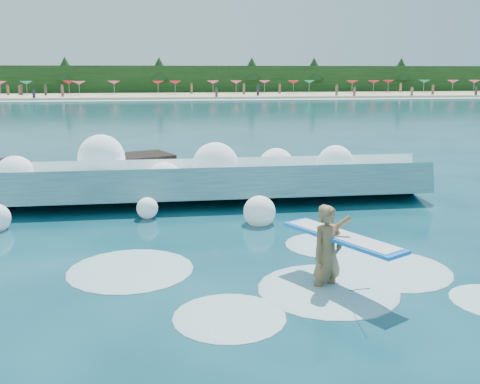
% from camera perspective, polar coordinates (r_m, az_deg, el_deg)
% --- Properties ---
extents(ground, '(200.00, 200.00, 0.00)m').
position_cam_1_polar(ground, '(11.01, -6.36, -8.64)').
color(ground, '#083140').
rests_on(ground, ground).
extents(beach, '(140.00, 20.00, 0.40)m').
position_cam_1_polar(beach, '(88.33, -8.00, 10.15)').
color(beach, tan).
rests_on(beach, ground).
extents(wet_band, '(140.00, 5.00, 0.08)m').
position_cam_1_polar(wet_band, '(77.35, -7.97, 9.68)').
color(wet_band, silver).
rests_on(wet_band, ground).
extents(treeline, '(140.00, 4.00, 5.00)m').
position_cam_1_polar(treeline, '(98.26, -8.07, 11.74)').
color(treeline, black).
rests_on(treeline, ground).
extents(breaking_wave, '(18.93, 2.91, 1.63)m').
position_cam_1_polar(breaking_wave, '(17.05, -12.17, 0.85)').
color(breaking_wave, teal).
rests_on(breaking_wave, ground).
extents(rock_cluster, '(8.17, 3.42, 1.42)m').
position_cam_1_polar(rock_cluster, '(18.90, -19.93, 1.15)').
color(rock_cluster, black).
rests_on(rock_cluster, ground).
extents(surfer_with_board, '(1.79, 3.01, 1.93)m').
position_cam_1_polar(surfer_with_board, '(10.20, 9.65, -6.24)').
color(surfer_with_board, olive).
rests_on(surfer_with_board, ground).
extents(wave_spray, '(14.60, 4.80, 2.16)m').
position_cam_1_polar(wave_spray, '(17.03, -13.91, 2.27)').
color(wave_spray, white).
rests_on(wave_spray, ground).
extents(surf_foam, '(8.63, 5.38, 0.13)m').
position_cam_1_polar(surf_foam, '(10.79, 5.41, -9.07)').
color(surf_foam, silver).
rests_on(surf_foam, ground).
extents(beach_umbrellas, '(111.02, 6.63, 0.50)m').
position_cam_1_polar(beach_umbrellas, '(90.67, -8.12, 11.51)').
color(beach_umbrellas, '#15856C').
rests_on(beach_umbrellas, ground).
extents(beachgoers, '(94.86, 13.21, 1.94)m').
position_cam_1_polar(beachgoers, '(85.23, -15.25, 10.37)').
color(beachgoers, '#3F332D').
rests_on(beachgoers, ground).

